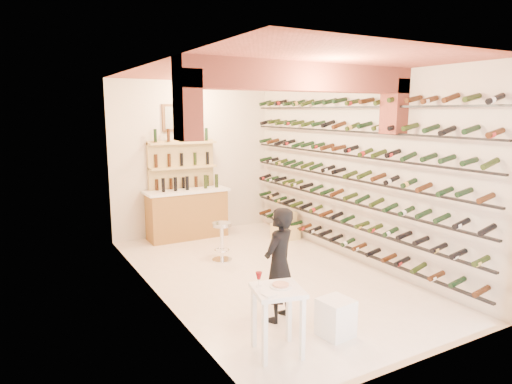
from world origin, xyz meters
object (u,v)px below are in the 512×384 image
at_px(wine_rack, 342,173).
at_px(crate_lower, 285,232).
at_px(back_counter, 187,212).
at_px(white_stool, 336,318).
at_px(tasting_table, 277,300).
at_px(chrome_barstool, 222,239).
at_px(person, 279,264).

distance_m(wine_rack, crate_lower, 2.10).
bearing_deg(back_counter, wine_rack, -55.34).
relative_size(wine_rack, white_stool, 12.88).
bearing_deg(crate_lower, back_counter, 147.43).
xyz_separation_m(wine_rack, tasting_table, (-2.64, -2.12, -0.94)).
bearing_deg(wine_rack, white_stool, -130.80).
bearing_deg(crate_lower, tasting_table, -124.23).
relative_size(chrome_barstool, crate_lower, 1.32).
bearing_deg(white_stool, wine_rack, 49.20).
bearing_deg(tasting_table, chrome_barstool, 88.97).
relative_size(tasting_table, chrome_barstool, 1.32).
height_order(person, chrome_barstool, person).
relative_size(wine_rack, crate_lower, 11.01).
bearing_deg(wine_rack, person, -146.60).
height_order(wine_rack, tasting_table, wine_rack).
distance_m(wine_rack, person, 2.75).
bearing_deg(person, chrome_barstool, -126.11).
xyz_separation_m(wine_rack, chrome_barstool, (-1.84, 0.96, -1.15)).
bearing_deg(chrome_barstool, crate_lower, 19.28).
relative_size(white_stool, person, 0.31).
relative_size(back_counter, tasting_table, 1.89).
bearing_deg(chrome_barstool, tasting_table, -104.49).
xyz_separation_m(wine_rack, crate_lower, (-0.13, 1.56, -1.39)).
distance_m(tasting_table, chrome_barstool, 3.19).
relative_size(white_stool, chrome_barstool, 0.65).
bearing_deg(crate_lower, white_stool, -114.81).
bearing_deg(tasting_table, back_counter, 93.87).
relative_size(back_counter, white_stool, 3.84).
xyz_separation_m(white_stool, crate_lower, (1.71, 3.69, -0.07)).
height_order(white_stool, person, person).
bearing_deg(white_stool, chrome_barstool, 90.05).
xyz_separation_m(person, crate_lower, (2.06, 3.00, -0.56)).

